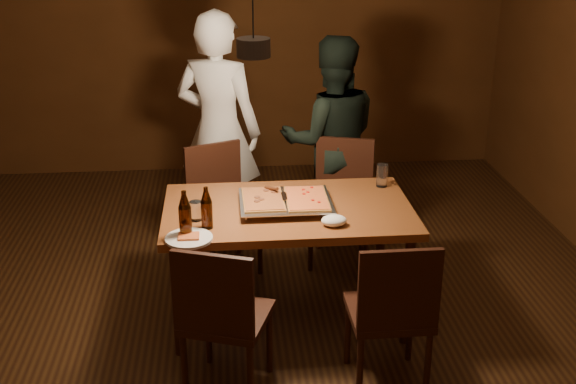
{
  "coord_description": "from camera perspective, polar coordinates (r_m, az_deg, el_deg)",
  "views": [
    {
      "loc": [
        -0.17,
        -3.81,
        2.46
      ],
      "look_at": [
        0.2,
        0.18,
        0.85
      ],
      "focal_mm": 45.0,
      "sensor_mm": 36.0,
      "label": 1
    }
  ],
  "objects": [
    {
      "name": "diner_white",
      "position": [
        5.38,
        -5.5,
        4.82
      ],
      "size": [
        0.76,
        0.65,
        1.78
      ],
      "primitive_type": "imported",
      "rotation": [
        0.0,
        0.0,
        2.74
      ],
      "color": "white",
      "rests_on": "floor"
    },
    {
      "name": "water_glass_left",
      "position": [
        4.2,
        -7.29,
        -1.49
      ],
      "size": [
        0.07,
        0.07,
        0.11
      ],
      "primitive_type": "cylinder",
      "color": "silver",
      "rests_on": "dining_table"
    },
    {
      "name": "water_glass_right",
      "position": [
        4.7,
        7.44,
        1.3
      ],
      "size": [
        0.07,
        0.07,
        0.15
      ],
      "primitive_type": "cylinder",
      "color": "silver",
      "rests_on": "dining_table"
    },
    {
      "name": "pendant_lamp",
      "position": [
        3.88,
        -2.75,
        11.47
      ],
      "size": [
        0.18,
        0.18,
        1.1
      ],
      "color": "black",
      "rests_on": "ceiling"
    },
    {
      "name": "beer_bottle_a",
      "position": [
        3.98,
        -8.15,
        -1.72
      ],
      "size": [
        0.07,
        0.07,
        0.27
      ],
      "color": "black",
      "rests_on": "dining_table"
    },
    {
      "name": "dining_table",
      "position": [
        4.39,
        0.0,
        -2.1
      ],
      "size": [
        1.5,
        0.9,
        0.75
      ],
      "color": "brown",
      "rests_on": "floor"
    },
    {
      "name": "diner_dark",
      "position": [
        5.46,
        3.41,
        4.07
      ],
      "size": [
        0.77,
        0.6,
        1.58
      ],
      "primitive_type": "imported",
      "rotation": [
        0.0,
        0.0,
        3.14
      ],
      "color": "black",
      "rests_on": "floor"
    },
    {
      "name": "pizza_meat",
      "position": [
        4.33,
        -1.98,
        -0.56
      ],
      "size": [
        0.25,
        0.39,
        0.02
      ],
      "primitive_type": "cube",
      "rotation": [
        0.0,
        0.0,
        0.02
      ],
      "color": "maroon",
      "rests_on": "pizza_tray"
    },
    {
      "name": "pizza_cheese",
      "position": [
        4.34,
        1.49,
        -0.5
      ],
      "size": [
        0.26,
        0.4,
        0.02
      ],
      "primitive_type": "cube",
      "rotation": [
        0.0,
        0.0,
        -0.01
      ],
      "color": "gold",
      "rests_on": "pizza_tray"
    },
    {
      "name": "chair_near_left",
      "position": [
        3.75,
        -5.32,
        -9.12
      ],
      "size": [
        0.54,
        0.54,
        0.49
      ],
      "rotation": [
        0.0,
        0.0,
        -0.34
      ],
      "color": "#38190F",
      "rests_on": "floor"
    },
    {
      "name": "room_shell",
      "position": [
        3.96,
        -2.65,
        6.34
      ],
      "size": [
        6.0,
        6.0,
        6.0
      ],
      "color": "#3C2410",
      "rests_on": "ground"
    },
    {
      "name": "chair_near_right",
      "position": [
        3.81,
        8.3,
        -8.7
      ],
      "size": [
        0.42,
        0.42,
        0.49
      ],
      "rotation": [
        0.0,
        0.0,
        0.01
      ],
      "color": "#38190F",
      "rests_on": "floor"
    },
    {
      "name": "beer_bottle_b",
      "position": [
        4.07,
        -6.45,
        -1.24
      ],
      "size": [
        0.07,
        0.07,
        0.25
      ],
      "color": "black",
      "rests_on": "dining_table"
    },
    {
      "name": "chair_far_left",
      "position": [
        5.11,
        -5.42,
        -0.32
      ],
      "size": [
        0.55,
        0.55,
        0.49
      ],
      "rotation": [
        0.0,
        0.0,
        3.55
      ],
      "color": "#38190F",
      "rests_on": "floor"
    },
    {
      "name": "plate_slice",
      "position": [
        3.98,
        -7.84,
        -3.64
      ],
      "size": [
        0.26,
        0.26,
        0.03
      ],
      "color": "white",
      "rests_on": "dining_table"
    },
    {
      "name": "chair_far_right",
      "position": [
        5.22,
        4.29,
        0.19
      ],
      "size": [
        0.53,
        0.53,
        0.49
      ],
      "rotation": [
        0.0,
        0.0,
        2.84
      ],
      "color": "#38190F",
      "rests_on": "floor"
    },
    {
      "name": "spatula",
      "position": [
        4.36,
        -0.34,
        -0.33
      ],
      "size": [
        0.21,
        0.25,
        0.04
      ],
      "primitive_type": null,
      "rotation": [
        0.0,
        0.0,
        0.59
      ],
      "color": "silver",
      "rests_on": "pizza_tray"
    },
    {
      "name": "pizza_tray",
      "position": [
        4.35,
        -0.2,
        -0.93
      ],
      "size": [
        0.59,
        0.5,
        0.05
      ],
      "primitive_type": "cube",
      "rotation": [
        0.0,
        0.0,
        0.1
      ],
      "color": "silver",
      "rests_on": "dining_table"
    },
    {
      "name": "napkin",
      "position": [
        4.11,
        3.65,
        -2.26
      ],
      "size": [
        0.15,
        0.11,
        0.06
      ],
      "primitive_type": "ellipsoid",
      "color": "white",
      "rests_on": "dining_table"
    }
  ]
}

